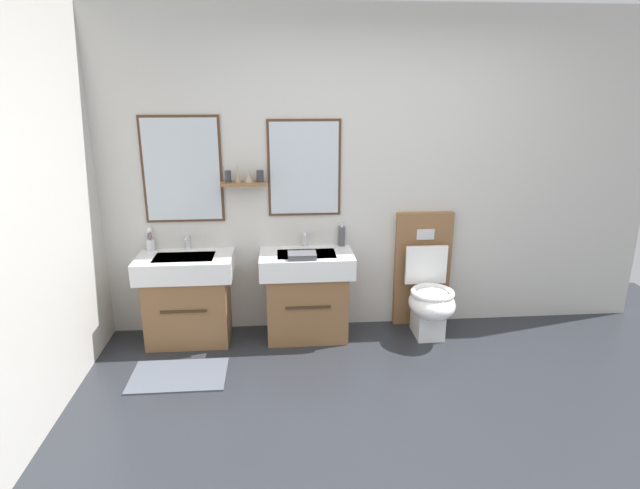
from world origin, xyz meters
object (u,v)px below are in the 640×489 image
object	(u,v)px
folded_hand_towel	(302,255)
vanity_sink_right	(307,292)
toilet	(427,290)
soap_dispenser	(342,236)
vanity_sink_left	(188,296)
toothbrush_cup	(150,244)

from	to	relation	value
folded_hand_towel	vanity_sink_right	bearing A→B (deg)	73.31
toilet	soap_dispenser	world-z (taller)	toilet
vanity_sink_left	toilet	xyz separation A→B (m)	(1.97, -0.01, -0.01)
soap_dispenser	toilet	bearing A→B (deg)	-13.65
vanity_sink_right	folded_hand_towel	bearing A→B (deg)	-106.69
toothbrush_cup	toilet	bearing A→B (deg)	-4.06
vanity_sink_left	toilet	bearing A→B (deg)	-0.18
vanity_sink_right	vanity_sink_left	bearing A→B (deg)	180.00
toilet	vanity_sink_right	bearing A→B (deg)	179.64
toilet	toothbrush_cup	bearing A→B (deg)	175.94
toothbrush_cup	folded_hand_towel	distance (m)	1.25
vanity_sink_left	soap_dispenser	bearing A→B (deg)	7.40
folded_hand_towel	soap_dispenser	bearing A→B (deg)	40.81
toilet	vanity_sink_left	bearing A→B (deg)	179.82
vanity_sink_right	toothbrush_cup	distance (m)	1.33
vanity_sink_right	toothbrush_cup	size ratio (longest dim) A/B	3.84
toothbrush_cup	folded_hand_towel	bearing A→B (deg)	-13.30
vanity_sink_left	vanity_sink_right	world-z (taller)	same
vanity_sink_left	soap_dispenser	size ratio (longest dim) A/B	3.79
vanity_sink_right	toilet	size ratio (longest dim) A/B	0.75
toilet	folded_hand_towel	size ratio (longest dim) A/B	4.55
folded_hand_towel	toothbrush_cup	bearing A→B (deg)	166.70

